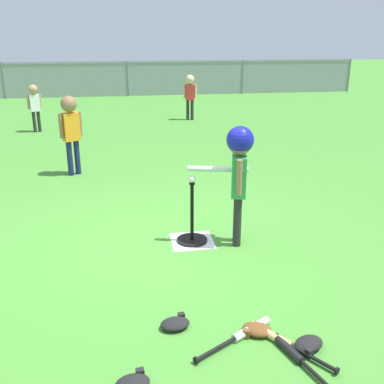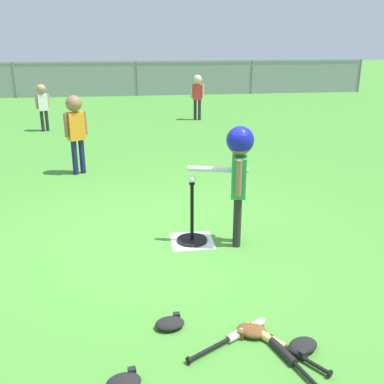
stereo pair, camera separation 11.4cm
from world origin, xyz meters
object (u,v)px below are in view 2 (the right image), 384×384
at_px(batting_tee, 192,232).
at_px(spare_bat_black, 287,356).
at_px(glove_near_bats, 251,331).
at_px(baseball_on_tee, 192,179).
at_px(spare_bat_silver, 238,334).
at_px(glove_by_plate, 170,323).
at_px(spare_bat_wood, 274,341).
at_px(glove_outfield_drop, 124,382).
at_px(glove_tossed_aside, 303,346).
at_px(fielder_deep_left, 197,91).
at_px(fielder_near_left, 42,101).
at_px(fielder_near_right, 76,124).
at_px(batter_child, 239,162).

distance_m(batting_tee, spare_bat_black, 1.92).
bearing_deg(glove_near_bats, spare_bat_black, -59.12).
xyz_separation_m(baseball_on_tee, spare_bat_silver, (0.12, -1.61, -0.66)).
distance_m(spare_bat_silver, glove_by_plate, 0.51).
height_order(spare_bat_wood, glove_outfield_drop, glove_outfield_drop).
bearing_deg(batting_tee, glove_tossed_aside, -73.58).
distance_m(batting_tee, glove_by_plate, 1.47).
height_order(fielder_deep_left, glove_outfield_drop, fielder_deep_left).
relative_size(spare_bat_silver, glove_near_bats, 2.38).
bearing_deg(spare_bat_wood, fielder_near_left, 110.29).
relative_size(fielder_near_right, glove_tossed_aside, 4.53).
bearing_deg(fielder_near_left, spare_bat_wood, -69.71).
height_order(batter_child, spare_bat_silver, batter_child).
height_order(fielder_deep_left, glove_by_plate, fielder_deep_left).
height_order(batting_tee, fielder_near_right, fielder_near_right).
distance_m(fielder_near_left, glove_by_plate, 7.69).
height_order(batter_child, fielder_deep_left, batter_child).
xyz_separation_m(baseball_on_tee, fielder_near_left, (-2.48, 5.94, -0.03)).
xyz_separation_m(batter_child, glove_tossed_aside, (0.09, -1.69, -0.84)).
bearing_deg(spare_bat_black, glove_tossed_aside, 28.42).
bearing_deg(glove_outfield_drop, spare_bat_wood, 14.10).
relative_size(baseball_on_tee, fielder_near_right, 0.06).
distance_m(batter_child, spare_bat_wood, 1.82).
bearing_deg(spare_bat_black, batter_child, 88.30).
bearing_deg(spare_bat_black, spare_bat_silver, 135.05).
xyz_separation_m(glove_near_bats, glove_outfield_drop, (-0.91, -0.39, 0.00)).
bearing_deg(glove_outfield_drop, batter_child, 58.75).
bearing_deg(fielder_near_right, spare_bat_wood, -67.84).
bearing_deg(spare_bat_silver, glove_outfield_drop, -155.37).
xyz_separation_m(fielder_near_left, glove_by_plate, (2.13, -7.37, -0.62)).
bearing_deg(glove_by_plate, glove_near_bats, -16.13).
height_order(fielder_deep_left, spare_bat_silver, fielder_deep_left).
relative_size(batting_tee, spare_bat_wood, 1.10).
height_order(spare_bat_silver, glove_tossed_aside, glove_tossed_aside).
height_order(batting_tee, glove_near_bats, batting_tee).
xyz_separation_m(glove_near_bats, glove_tossed_aside, (0.31, -0.21, 0.00)).
bearing_deg(spare_bat_silver, fielder_near_right, 110.02).
xyz_separation_m(fielder_deep_left, spare_bat_wood, (-0.70, -8.54, -0.67)).
height_order(fielder_near_left, spare_bat_wood, fielder_near_left).
relative_size(spare_bat_black, glove_by_plate, 2.44).
relative_size(spare_bat_silver, spare_bat_black, 1.11).
height_order(glove_near_bats, glove_tossed_aside, same).
bearing_deg(glove_by_plate, fielder_near_left, 106.12).
bearing_deg(glove_near_bats, spare_bat_wood, -45.28).
bearing_deg(glove_near_bats, glove_by_plate, 163.87).
distance_m(fielder_near_left, fielder_deep_left, 3.64).
distance_m(fielder_deep_left, spare_bat_silver, 8.50).
relative_size(fielder_near_right, glove_by_plate, 5.09).
bearing_deg(fielder_deep_left, glove_near_bats, -95.59).
xyz_separation_m(spare_bat_black, glove_tossed_aside, (0.14, 0.07, 0.01)).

